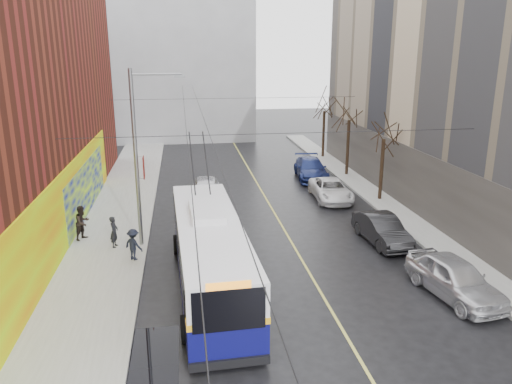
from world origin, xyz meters
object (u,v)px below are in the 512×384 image
(streetlight_pole, at_px, (139,155))
(tree_mid, at_px, (350,110))
(tree_near, at_px, (385,127))
(following_car, at_px, (206,189))
(parked_car_c, at_px, (331,190))
(pedestrian_a, at_px, (114,232))
(pedestrian_b, at_px, (82,223))
(trolleybus, at_px, (210,253))
(parked_car_b, at_px, (382,229))
(parked_car_d, at_px, (311,169))
(parked_car_a, at_px, (455,278))
(tree_far, at_px, (325,103))
(pedestrian_c, at_px, (133,244))

(streetlight_pole, bearing_deg, tree_mid, 40.65)
(streetlight_pole, xyz_separation_m, tree_near, (15.14, 6.00, 0.13))
(following_car, bearing_deg, parked_car_c, -4.24)
(tree_mid, bearing_deg, streetlight_pole, -139.35)
(tree_near, xyz_separation_m, pedestrian_a, (-16.61, -6.15, -4.02))
(tree_near, relative_size, pedestrian_b, 3.49)
(trolleybus, height_order, pedestrian_a, trolleybus)
(parked_car_b, bearing_deg, parked_car_d, 87.29)
(streetlight_pole, relative_size, parked_car_a, 1.85)
(tree_mid, distance_m, tree_far, 7.00)
(parked_car_d, height_order, pedestrian_a, pedestrian_a)
(parked_car_b, relative_size, following_car, 0.97)
(tree_far, bearing_deg, streetlight_pole, -127.12)
(tree_near, relative_size, following_car, 1.38)
(parked_car_d, distance_m, pedestrian_a, 18.48)
(tree_far, height_order, trolleybus, tree_far)
(parked_car_c, relative_size, following_car, 1.07)
(tree_near, bearing_deg, pedestrian_a, -159.67)
(streetlight_pole, relative_size, pedestrian_b, 4.91)
(parked_car_d, xyz_separation_m, pedestrian_c, (-12.39, -14.41, 0.12))
(tree_mid, height_order, parked_car_c, tree_mid)
(tree_far, bearing_deg, tree_mid, -90.00)
(trolleybus, relative_size, following_car, 2.64)
(tree_near, xyz_separation_m, parked_car_a, (-2.19, -13.38, -4.15))
(tree_near, relative_size, trolleybus, 0.52)
(tree_near, relative_size, pedestrian_c, 4.18)
(tree_mid, distance_m, pedestrian_a, 21.62)
(following_car, relative_size, pedestrian_b, 2.54)
(tree_near, height_order, trolleybus, tree_near)
(parked_car_c, bearing_deg, following_car, 175.56)
(parked_car_c, height_order, pedestrian_c, pedestrian_c)
(tree_near, height_order, pedestrian_b, tree_near)
(tree_far, height_order, pedestrian_a, tree_far)
(parked_car_b, distance_m, pedestrian_c, 12.69)
(following_car, bearing_deg, tree_near, -5.83)
(parked_car_d, relative_size, pedestrian_b, 2.99)
(tree_mid, height_order, parked_car_a, tree_mid)
(trolleybus, distance_m, pedestrian_c, 4.74)
(streetlight_pole, bearing_deg, pedestrian_a, -174.08)
(pedestrian_a, relative_size, pedestrian_c, 1.05)
(parked_car_c, xyz_separation_m, pedestrian_c, (-12.30, -8.68, 0.23))
(tree_near, xyz_separation_m, tree_far, (0.00, 14.00, 0.17))
(parked_car_a, distance_m, following_car, 17.86)
(trolleybus, distance_m, pedestrian_a, 6.77)
(parked_car_b, height_order, parked_car_d, parked_car_d)
(streetlight_pole, height_order, pedestrian_a, streetlight_pole)
(tree_mid, bearing_deg, parked_car_b, -101.23)
(streetlight_pole, distance_m, parked_car_d, 17.79)
(streetlight_pole, distance_m, parked_car_b, 13.04)
(tree_far, relative_size, pedestrian_b, 3.58)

